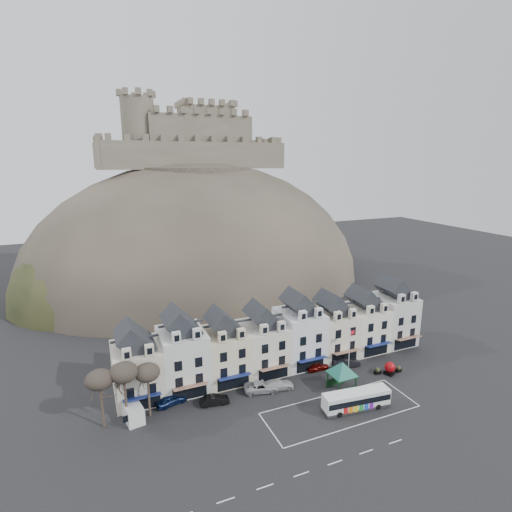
{
  "coord_description": "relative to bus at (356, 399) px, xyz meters",
  "views": [
    {
      "loc": [
        -28.61,
        -39.76,
        34.52
      ],
      "look_at": [
        -1.28,
        24.0,
        17.67
      ],
      "focal_mm": 28.0,
      "sensor_mm": 36.0,
      "label": 1
    }
  ],
  "objects": [
    {
      "name": "ground",
      "position": [
        -4.1,
        -0.57,
        -1.53
      ],
      "size": [
        300.0,
        300.0,
        0.0
      ],
      "primitive_type": "plane",
      "color": "black",
      "rests_on": "ground"
    },
    {
      "name": "bus",
      "position": [
        0.0,
        0.0,
        0.0
      ],
      "size": [
        10.03,
        3.37,
        2.78
      ],
      "rotation": [
        0.0,
        0.0,
        -0.11
      ],
      "color": "#262628",
      "rests_on": "ground"
    },
    {
      "name": "tree_left_far",
      "position": [
        -33.1,
        9.93,
        5.36
      ],
      "size": [
        3.61,
        3.61,
        8.24
      ],
      "color": "#3B2E25",
      "rests_on": "ground"
    },
    {
      "name": "castle",
      "position": [
        -3.59,
        75.37,
        38.66
      ],
      "size": [
        50.2,
        22.2,
        22.0
      ],
      "color": "#61584A",
      "rests_on": "ground"
    },
    {
      "name": "townhouse_terrace",
      "position": [
        -3.96,
        15.4,
        3.77
      ],
      "size": [
        54.4,
        9.35,
        11.8
      ],
      "color": "beige",
      "rests_on": "ground"
    },
    {
      "name": "flagpole",
      "position": [
        5.31,
        9.02,
        2.71
      ],
      "size": [
        1.05,
        0.31,
        7.43
      ],
      "rotation": [
        0.0,
        0.0,
        0.24
      ],
      "color": "silver",
      "rests_on": "ground"
    },
    {
      "name": "planter_east",
      "position": [
        12.87,
        5.59,
        -1.03
      ],
      "size": [
        1.13,
        0.74,
        1.06
      ],
      "rotation": [
        0.0,
        0.0,
        0.16
      ],
      "color": "black",
      "rests_on": "ground"
    },
    {
      "name": "car_charcoal",
      "position": [
        5.9,
        10.46,
        -0.77
      ],
      "size": [
        4.84,
        2.26,
        1.54
      ],
      "primitive_type": "imported",
      "rotation": [
        0.0,
        0.0,
        1.43
      ],
      "color": "black",
      "rests_on": "ground"
    },
    {
      "name": "tree_left_mid",
      "position": [
        -30.1,
        9.93,
        5.71
      ],
      "size": [
        3.78,
        3.78,
        8.64
      ],
      "color": "#3B2E25",
      "rests_on": "ground"
    },
    {
      "name": "white_van",
      "position": [
        -29.41,
        10.42,
        -0.4
      ],
      "size": [
        2.93,
        5.24,
        2.26
      ],
      "rotation": [
        0.0,
        0.0,
        0.16
      ],
      "color": "white",
      "rests_on": "ground"
    },
    {
      "name": "planter_west",
      "position": [
        9.19,
        6.42,
        -1.01
      ],
      "size": [
        1.15,
        0.77,
        1.1
      ],
      "rotation": [
        0.0,
        0.0,
        -0.1
      ],
      "color": "black",
      "rests_on": "ground"
    },
    {
      "name": "car_silver",
      "position": [
        -10.49,
        9.33,
        -0.78
      ],
      "size": [
        5.75,
        3.62,
        1.5
      ],
      "primitive_type": "imported",
      "rotation": [
        0.0,
        0.0,
        1.35
      ],
      "color": "#B3B7BB",
      "rests_on": "ground"
    },
    {
      "name": "bus_shelter",
      "position": [
        0.9,
        4.84,
        2.12
      ],
      "size": [
        7.41,
        7.41,
        4.7
      ],
      "rotation": [
        0.0,
        0.0,
        0.02
      ],
      "color": "black",
      "rests_on": "ground"
    },
    {
      "name": "tree_left_near",
      "position": [
        -27.1,
        9.93,
        5.02
      ],
      "size": [
        3.43,
        3.43,
        7.84
      ],
      "color": "#3B2E25",
      "rests_on": "ground"
    },
    {
      "name": "car_navy",
      "position": [
        -23.89,
        11.43,
        -0.75
      ],
      "size": [
        4.91,
        2.91,
        1.57
      ],
      "primitive_type": "imported",
      "rotation": [
        0.0,
        0.0,
        1.81
      ],
      "color": "#0C183D",
      "rests_on": "ground"
    },
    {
      "name": "red_buoy",
      "position": [
        10.96,
        5.59,
        -0.44
      ],
      "size": [
        1.86,
        1.86,
        2.14
      ],
      "rotation": [
        0.0,
        0.0,
        0.36
      ],
      "color": "black",
      "rests_on": "ground"
    },
    {
      "name": "coach_bay_markings",
      "position": [
        -2.1,
        0.68,
        -1.53
      ],
      "size": [
        22.0,
        7.5,
        0.01
      ],
      "primitive_type": "cube",
      "color": "silver",
      "rests_on": "ground"
    },
    {
      "name": "car_black",
      "position": [
        -18.1,
        8.93,
        -0.84
      ],
      "size": [
        4.41,
        2.07,
        1.4
      ],
      "primitive_type": "imported",
      "rotation": [
        0.0,
        0.0,
        1.43
      ],
      "color": "black",
      "rests_on": "ground"
    },
    {
      "name": "car_maroon",
      "position": [
        0.7,
        11.43,
        -0.85
      ],
      "size": [
        4.04,
        1.72,
        1.36
      ],
      "primitive_type": "imported",
      "rotation": [
        0.0,
        0.0,
        1.54
      ],
      "color": "#500604",
      "rests_on": "ground"
    },
    {
      "name": "castle_hill",
      "position": [
        -2.85,
        68.38,
        -1.43
      ],
      "size": [
        100.0,
        76.0,
        68.0
      ],
      "color": "#36312A",
      "rests_on": "ground"
    },
    {
      "name": "car_white",
      "position": [
        -7.93,
        8.93,
        -0.81
      ],
      "size": [
        5.28,
        2.89,
        1.45
      ],
      "primitive_type": "imported",
      "rotation": [
        0.0,
        0.0,
        1.39
      ],
      "color": "silver",
      "rests_on": "ground"
    }
  ]
}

